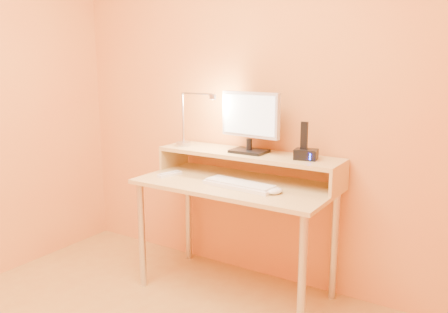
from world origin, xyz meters
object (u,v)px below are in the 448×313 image
Objects in this scene: monitor_panel at (250,115)px; lamp_base at (183,144)px; phone_dock at (306,154)px; remote_control at (170,174)px; mouse at (275,191)px; keyboard at (240,185)px.

monitor_panel is 4.10× the size of lamp_base.
remote_control is (-0.83, -0.23, -0.18)m from phone_dock.
monitor_panel reaches higher than mouse.
mouse reaches higher than remote_control.
monitor_panel reaches higher than lamp_base.
phone_dock is at bearing 92.89° from mouse.
mouse reaches higher than keyboard.
lamp_base is at bearing -169.52° from monitor_panel.
monitor_panel is at bearing 159.14° from mouse.
phone_dock is 1.31× the size of mouse.
phone_dock is (0.38, -0.01, -0.21)m from monitor_panel.
mouse is (0.24, -0.02, 0.01)m from keyboard.
monitor_panel is 0.46m from keyboard.
lamp_base is 0.87m from phone_dock.
phone_dock is 0.88m from remote_control.
remote_control is (-0.76, 0.01, -0.01)m from mouse.
remote_control is at bearing -161.78° from mouse.
lamp_base is 1.01× the size of mouse.
monitor_panel is 3.15× the size of phone_dock.
mouse is at bearing -34.21° from monitor_panel.
remote_control is (0.04, -0.20, -0.16)m from lamp_base.
remote_control is at bearing -175.32° from phone_dock.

